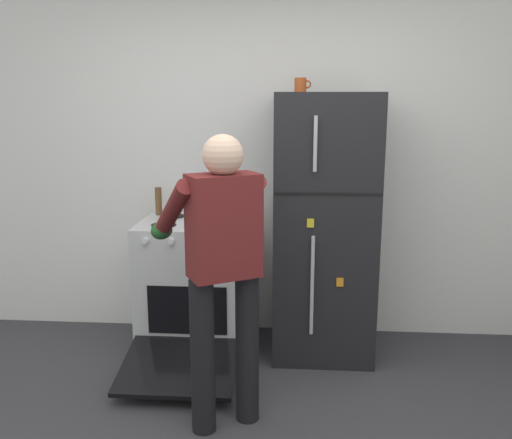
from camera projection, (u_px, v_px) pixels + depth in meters
The scene contains 7 objects.
kitchen_wall_back at pixel (265, 156), 4.16m from camera, with size 6.00×0.10×2.70m, color white.
refrigerator at pixel (324, 226), 3.86m from camera, with size 0.68×0.72×1.81m.
stove_range at pixel (195, 286), 4.00m from camera, with size 0.76×1.23×0.93m.
person_cook at pixel (221, 255), 2.94m from camera, with size 0.69×0.76×1.60m.
red_pot at pixel (216, 213), 3.84m from camera, with size 0.36×0.26×0.13m.
coffee_mug at pixel (301, 85), 3.71m from camera, with size 0.11×0.08×0.10m.
pepper_mill at pixel (158, 201), 4.11m from camera, with size 0.05×0.05×0.20m, color brown.
Camera 1 is at (0.24, -2.21, 1.78)m, focal length 39.25 mm.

